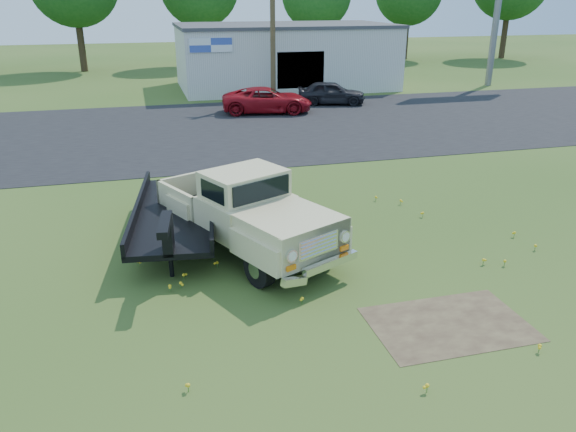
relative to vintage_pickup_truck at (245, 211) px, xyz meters
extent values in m
plane|color=#2C4D18|center=(1.63, -1.38, -1.03)|extent=(140.00, 140.00, 0.00)
cube|color=black|center=(1.63, 13.62, -1.03)|extent=(90.00, 14.00, 0.02)
cube|color=#453325|center=(3.13, -4.38, -1.03)|extent=(3.00, 2.00, 0.01)
cube|color=#453325|center=(-0.37, 2.12, -1.03)|extent=(2.20, 1.60, 0.01)
cube|color=beige|center=(7.63, 25.62, 0.97)|extent=(14.00, 8.00, 4.00)
cube|color=#3F3F44|center=(7.63, 25.62, 3.02)|extent=(14.20, 8.20, 0.20)
cube|color=black|center=(7.63, 21.67, 0.57)|extent=(3.00, 0.10, 2.20)
cube|color=white|center=(2.13, 21.57, 2.17)|extent=(2.50, 0.08, 0.80)
cylinder|color=slate|center=(21.63, 22.62, 2.97)|extent=(0.44, 0.44, 8.00)
cylinder|color=#4C3A23|center=(5.63, 20.62, 3.47)|extent=(0.30, 0.30, 9.00)
cylinder|color=#392919|center=(-6.37, 38.12, 0.95)|extent=(0.56, 0.56, 3.96)
cylinder|color=#392919|center=(3.63, 39.12, 0.86)|extent=(0.56, 0.56, 3.78)
cylinder|color=#392919|center=(13.63, 37.62, 0.68)|extent=(0.56, 0.56, 3.42)
cylinder|color=#392919|center=(23.63, 40.12, 0.77)|extent=(0.56, 0.56, 3.60)
cylinder|color=#392919|center=(33.63, 38.62, 1.04)|extent=(0.56, 0.56, 4.14)
imported|color=maroon|center=(4.40, 16.94, -0.36)|extent=(5.09, 3.02, 1.33)
imported|color=black|center=(8.53, 18.41, -0.37)|extent=(4.16, 2.57, 1.32)
camera|label=1|loc=(-2.24, -12.55, 4.86)|focal=35.00mm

